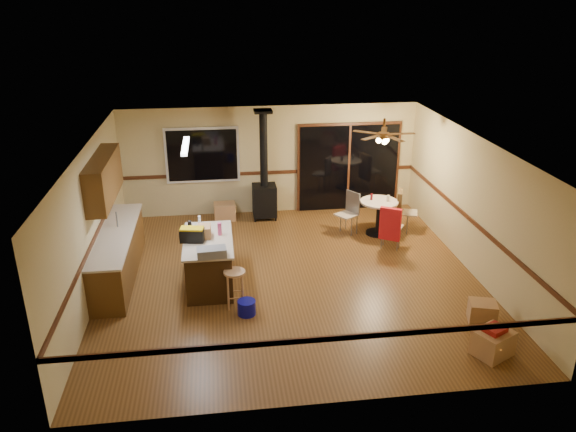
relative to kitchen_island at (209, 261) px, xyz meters
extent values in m
plane|color=brown|center=(1.50, 0.00, -0.45)|extent=(7.00, 7.00, 0.00)
plane|color=silver|center=(1.50, 0.00, 2.15)|extent=(7.00, 7.00, 0.00)
plane|color=tan|center=(1.50, 3.50, 0.85)|extent=(7.00, 0.00, 7.00)
plane|color=tan|center=(1.50, -3.50, 0.85)|extent=(7.00, 0.00, 7.00)
plane|color=tan|center=(-2.00, 0.00, 0.85)|extent=(0.00, 7.00, 7.00)
plane|color=tan|center=(5.00, 0.00, 0.85)|extent=(0.00, 7.00, 7.00)
cube|color=black|center=(-0.10, 3.45, 1.05)|extent=(1.72, 0.10, 1.32)
cube|color=black|center=(3.40, 3.45, 0.60)|extent=(2.52, 0.10, 2.10)
cube|color=#593716|center=(-1.70, 0.50, -0.02)|extent=(0.60, 3.00, 0.86)
cube|color=#C0AE95|center=(-1.70, 0.50, 0.43)|extent=(0.64, 3.04, 0.04)
cube|color=#593716|center=(-1.83, 0.70, 1.45)|extent=(0.35, 2.00, 0.80)
cube|color=#301D0C|center=(0.00, 0.00, -0.02)|extent=(0.80, 1.60, 0.86)
cube|color=#C0AE95|center=(0.00, 0.00, 0.43)|extent=(0.88, 1.68, 0.04)
cube|color=black|center=(1.30, 3.05, 0.00)|extent=(0.55, 0.50, 0.75)
cylinder|color=black|center=(1.30, 3.05, 1.26)|extent=(0.18, 0.18, 1.77)
cylinder|color=brown|center=(3.72, 1.81, 1.80)|extent=(0.24, 0.24, 0.10)
cylinder|color=brown|center=(3.72, 1.81, 2.07)|extent=(0.05, 0.05, 0.16)
sphere|color=#FFD88C|center=(3.72, 1.81, 1.68)|extent=(0.16, 0.16, 0.16)
cube|color=white|center=(-0.30, 0.30, 2.11)|extent=(0.10, 1.20, 0.04)
cube|color=slate|center=(0.07, -0.72, 0.52)|extent=(0.51, 0.30, 0.15)
cube|color=black|center=(-0.27, -0.06, 0.56)|extent=(0.45, 0.29, 0.23)
cube|color=gold|center=(-0.27, -0.06, 0.70)|extent=(0.44, 0.28, 0.03)
cube|color=#A67649|center=(-0.06, 0.11, 0.55)|extent=(0.25, 0.33, 0.22)
cylinder|color=black|center=(-0.32, 0.27, 0.58)|extent=(0.09, 0.09, 0.26)
cylinder|color=#D84C8C|center=(0.22, 0.16, 0.57)|extent=(0.10, 0.10, 0.24)
cylinder|color=white|center=(-0.16, 0.72, 0.53)|extent=(0.07, 0.07, 0.17)
cylinder|color=tan|center=(0.43, -0.88, -0.12)|extent=(0.45, 0.45, 0.68)
cylinder|color=#0B0DA6|center=(0.61, -1.17, -0.33)|extent=(0.40, 0.40, 0.25)
cylinder|color=black|center=(3.72, 1.81, -0.43)|extent=(0.52, 0.52, 0.04)
cylinder|color=black|center=(3.72, 1.81, -0.06)|extent=(0.10, 0.10, 0.70)
cylinder|color=#C0AE95|center=(3.72, 1.81, 0.31)|extent=(0.83, 0.83, 0.04)
cylinder|color=#590C14|center=(3.57, 1.91, 0.40)|extent=(0.06, 0.06, 0.14)
cylinder|color=beige|center=(3.90, 1.76, 0.40)|extent=(0.08, 0.08, 0.14)
cube|color=tan|center=(3.02, 1.91, 0.00)|extent=(0.55, 0.55, 0.03)
cube|color=slate|center=(3.18, 2.01, 0.25)|extent=(0.24, 0.35, 0.50)
cube|color=tan|center=(3.82, 1.11, 0.00)|extent=(0.55, 0.55, 0.03)
cube|color=slate|center=(3.72, 0.95, 0.25)|extent=(0.36, 0.24, 0.50)
cube|color=red|center=(3.71, 0.93, 0.15)|extent=(0.43, 0.32, 0.70)
cube|color=tan|center=(4.42, 1.86, 0.00)|extent=(0.51, 0.51, 0.03)
cube|color=slate|center=(4.24, 1.92, 0.25)|extent=(0.16, 0.39, 0.50)
cube|color=#45341A|center=(4.22, 1.93, 0.15)|extent=(0.24, 0.45, 0.70)
cube|color=#A67649|center=(0.36, 3.10, -0.25)|extent=(0.51, 0.41, 0.40)
cube|color=#A67649|center=(4.18, -2.76, -0.25)|extent=(0.67, 0.63, 0.40)
cube|color=#A67649|center=(4.43, -1.88, -0.28)|extent=(0.52, 0.48, 0.35)
cube|color=maroon|center=(4.18, -2.76, -0.01)|extent=(0.38, 0.36, 0.08)
camera|label=1|loc=(0.24, -9.33, 4.63)|focal=35.00mm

